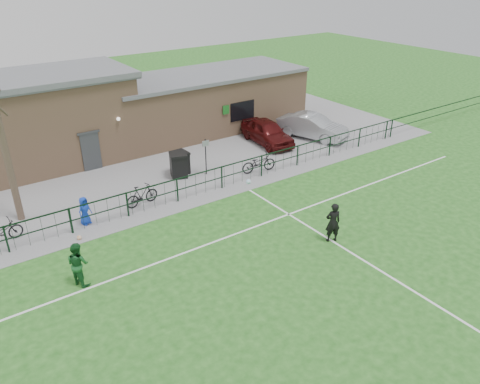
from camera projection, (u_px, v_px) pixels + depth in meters
ground at (318, 273)px, 17.20m from camera, size 90.00×90.00×0.00m
paving_strip at (156, 158)px, 27.06m from camera, size 34.00×13.00×0.02m
pitch_line_touch at (207, 195)px, 22.90m from camera, size 28.00×0.10×0.01m
pitch_line_mid at (253, 227)px, 20.12m from camera, size 28.00×0.10×0.01m
pitch_line_perp at (356, 255)px, 18.22m from camera, size 0.10×16.00×0.01m
perimeter_fence at (205, 182)px, 22.78m from camera, size 28.00×0.10×1.20m
bare_tree at (7, 157)px, 19.41m from camera, size 0.30×0.30×6.00m
wheelie_bin_left at (178, 166)px, 24.54m from camera, size 1.06×1.13×1.22m
wheelie_bin_right at (180, 163)px, 24.91m from camera, size 0.78×0.88×1.14m
sign_post at (206, 157)px, 24.59m from camera, size 0.08×0.08×2.00m
car_maroon at (267, 132)px, 28.93m from camera, size 2.17×4.47×1.47m
car_silver at (312, 126)px, 29.83m from camera, size 3.03×4.81×1.50m
bicycle_c at (0, 233)px, 18.78m from camera, size 1.88×0.96×0.94m
bicycle_d at (142, 195)px, 21.72m from camera, size 1.72×0.70×1.01m
bicycle_e at (259, 163)px, 25.11m from camera, size 2.04×1.02×1.02m
spectator_child at (85, 211)px, 20.09m from camera, size 0.73×0.61×1.28m
goalkeeper_kick at (331, 221)px, 18.84m from camera, size 2.16×3.91×1.89m
outfield_player at (78, 264)px, 16.32m from camera, size 0.90×0.99×1.66m
ball_ground at (79, 238)px, 19.21m from camera, size 0.19×0.19×0.19m
clubhouse at (117, 111)px, 27.81m from camera, size 24.25×5.40×4.96m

